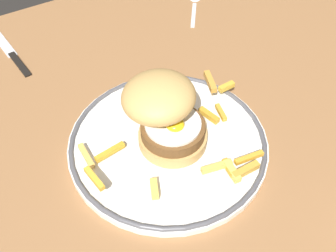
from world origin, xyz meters
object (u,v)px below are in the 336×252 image
(spoon, at_px, (195,0))
(dinner_plate, at_px, (168,143))
(burger, at_px, (165,112))
(knife, at_px, (12,54))

(spoon, bearing_deg, dinner_plate, -129.25)
(dinner_plate, height_order, burger, burger)
(knife, bearing_deg, dinner_plate, -67.75)
(burger, height_order, knife, burger)
(dinner_plate, distance_m, knife, 0.37)
(knife, height_order, spoon, spoon)
(dinner_plate, xyz_separation_m, knife, (-0.14, 0.34, -0.01))
(dinner_plate, xyz_separation_m, burger, (-0.00, 0.01, 0.06))
(dinner_plate, bearing_deg, spoon, 50.75)
(dinner_plate, height_order, spoon, dinner_plate)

